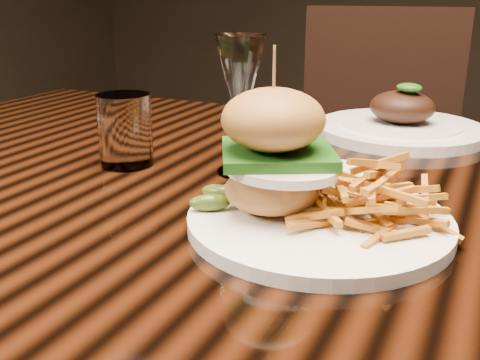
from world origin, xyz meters
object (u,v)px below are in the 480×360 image
at_px(far_dish, 400,125).
at_px(chair_far, 371,157).
at_px(dining_table, 288,235).
at_px(burger_plate, 315,183).
at_px(wine_glass, 241,73).

bearing_deg(far_dish, chair_far, 106.45).
height_order(dining_table, chair_far, chair_far).
relative_size(dining_table, burger_plate, 5.54).
xyz_separation_m(wine_glass, far_dish, (0.16, 0.32, -0.12)).
bearing_deg(chair_far, burger_plate, -86.36).
relative_size(dining_table, wine_glass, 8.34).
distance_m(burger_plate, chair_far, 1.06).
relative_size(wine_glass, far_dish, 0.65).
xyz_separation_m(far_dish, chair_far, (-0.16, 0.56, -0.23)).
bearing_deg(dining_table, chair_far, 95.15).
height_order(burger_plate, wine_glass, burger_plate).
height_order(far_dish, chair_far, chair_far).
bearing_deg(burger_plate, chair_far, 82.90).
bearing_deg(chair_far, dining_table, -89.85).
bearing_deg(wine_glass, far_dish, 62.95).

